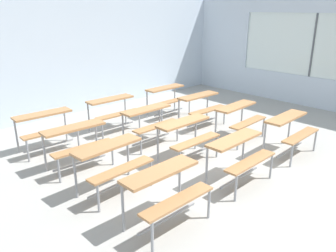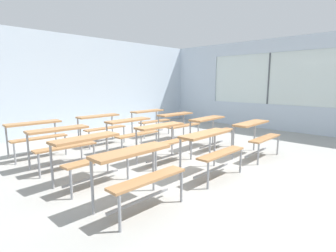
# 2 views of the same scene
# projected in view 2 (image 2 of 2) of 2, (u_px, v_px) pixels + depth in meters

# --- Properties ---
(ground) EXTENTS (10.00, 9.00, 0.05)m
(ground) POSITION_uv_depth(u_px,v_px,m) (182.00, 164.00, 5.23)
(ground) COLOR #9E9E99
(wall_back) EXTENTS (10.00, 0.12, 3.00)m
(wall_back) POSITION_uv_depth(u_px,v_px,m) (72.00, 85.00, 8.06)
(wall_back) COLOR silver
(wall_back) RESTS_ON ground
(wall_right) EXTENTS (0.12, 9.00, 3.00)m
(wall_right) POSITION_uv_depth(u_px,v_px,m) (288.00, 87.00, 8.43)
(wall_right) COLOR silver
(wall_right) RESTS_ON ground
(desk_bench_r0c0) EXTENTS (1.10, 0.59, 0.74)m
(desk_bench_r0c0) POSITION_uv_depth(u_px,v_px,m) (137.00, 165.00, 3.30)
(desk_bench_r0c0) COLOR #A87547
(desk_bench_r0c0) RESTS_ON ground
(desk_bench_r0c1) EXTENTS (1.11, 0.60, 0.74)m
(desk_bench_r0c1) POSITION_uv_depth(u_px,v_px,m) (211.00, 144.00, 4.43)
(desk_bench_r0c1) COLOR #A87547
(desk_bench_r0c1) RESTS_ON ground
(desk_bench_r0c2) EXTENTS (1.11, 0.61, 0.74)m
(desk_bench_r0c2) POSITION_uv_depth(u_px,v_px,m) (256.00, 131.00, 5.58)
(desk_bench_r0c2) COLOR #A87547
(desk_bench_r0c2) RESTS_ON ground
(desk_bench_r1c0) EXTENTS (1.13, 0.65, 0.74)m
(desk_bench_r1c0) POSITION_uv_depth(u_px,v_px,m) (90.00, 149.00, 4.09)
(desk_bench_r1c0) COLOR #A87547
(desk_bench_r1c0) RESTS_ON ground
(desk_bench_r1c1) EXTENTS (1.10, 0.60, 0.74)m
(desk_bench_r1c1) POSITION_uv_depth(u_px,v_px,m) (164.00, 134.00, 5.23)
(desk_bench_r1c1) COLOR #A87547
(desk_bench_r1c1) RESTS_ON ground
(desk_bench_r1c2) EXTENTS (1.13, 0.64, 0.74)m
(desk_bench_r1c2) POSITION_uv_depth(u_px,v_px,m) (211.00, 125.00, 6.29)
(desk_bench_r1c2) COLOR #A87547
(desk_bench_r1c2) RESTS_ON ground
(desk_bench_r2c0) EXTENTS (1.13, 0.64, 0.74)m
(desk_bench_r2c0) POSITION_uv_depth(u_px,v_px,m) (61.00, 138.00, 4.85)
(desk_bench_r2c0) COLOR #A87547
(desk_bench_r2c0) RESTS_ON ground
(desk_bench_r2c1) EXTENTS (1.11, 0.60, 0.74)m
(desk_bench_r2c1) POSITION_uv_depth(u_px,v_px,m) (131.00, 128.00, 6.00)
(desk_bench_r2c1) COLOR #A87547
(desk_bench_r2c1) RESTS_ON ground
(desk_bench_r2c2) EXTENTS (1.11, 0.62, 0.74)m
(desk_bench_r2c2) POSITION_uv_depth(u_px,v_px,m) (178.00, 120.00, 7.14)
(desk_bench_r2c2) COLOR #A87547
(desk_bench_r2c2) RESTS_ON ground
(desk_bench_r3c0) EXTENTS (1.12, 0.64, 0.74)m
(desk_bench_r3c0) POSITION_uv_depth(u_px,v_px,m) (36.00, 131.00, 5.59)
(desk_bench_r3c0) COLOR #A87547
(desk_bench_r3c0) RESTS_ON ground
(desk_bench_r3c1) EXTENTS (1.11, 0.61, 0.74)m
(desk_bench_r3c1) POSITION_uv_depth(u_px,v_px,m) (101.00, 122.00, 6.74)
(desk_bench_r3c1) COLOR #A87547
(desk_bench_r3c1) RESTS_ON ground
(desk_bench_r3c2) EXTENTS (1.10, 0.60, 0.74)m
(desk_bench_r3c2) POSITION_uv_depth(u_px,v_px,m) (150.00, 116.00, 7.91)
(desk_bench_r3c2) COLOR #A87547
(desk_bench_r3c2) RESTS_ON ground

